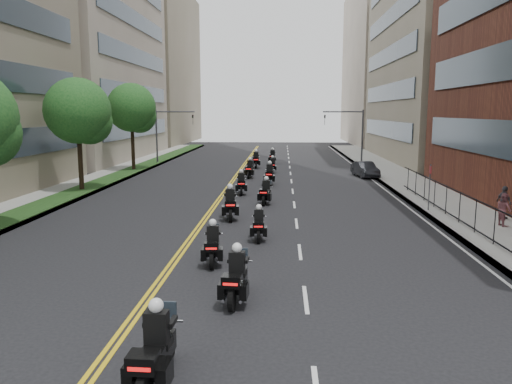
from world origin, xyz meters
TOP-DOWN VIEW (x-y plane):
  - sidewalk_right at (12.00, 25.00)m, footprint 4.00×90.00m
  - sidewalk_left at (-12.00, 25.00)m, footprint 4.00×90.00m
  - grass_strip at (-11.20, 25.00)m, footprint 2.00×90.00m
  - building_right_tan at (21.48, 48.00)m, footprint 15.11×28.00m
  - building_right_far at (21.50, 78.00)m, footprint 15.00×28.00m
  - building_left_mid at (-21.98, 48.00)m, footprint 16.11×28.00m
  - building_left_far at (-22.00, 78.00)m, footprint 16.00×28.00m
  - iron_fence at (11.00, 12.00)m, footprint 0.05×28.00m
  - street_trees at (-11.05, 18.61)m, footprint 4.40×38.40m
  - traffic_signal_right at (9.54, 42.00)m, footprint 4.09×0.20m
  - traffic_signal_left at (-9.54, 42.00)m, footprint 4.09×0.20m
  - motorcycle_0 at (-0.00, 0.17)m, footprint 0.57×2.43m
  - motorcycle_1 at (1.19, 4.73)m, footprint 0.61×2.32m
  - motorcycle_2 at (0.01, 8.31)m, footprint 0.59×2.20m
  - motorcycle_3 at (1.50, 11.84)m, footprint 0.48×2.06m
  - motorcycle_4 at (-0.16, 15.89)m, footprint 0.71×2.45m
  - motorcycle_5 at (1.52, 20.19)m, footprint 0.67×2.22m
  - motorcycle_6 at (-0.24, 23.66)m, footprint 0.61×2.23m
  - motorcycle_7 at (1.53, 28.10)m, footprint 0.55×2.41m
  - motorcycle_8 at (-0.20, 31.81)m, footprint 0.60×2.30m
  - motorcycle_9 at (1.59, 35.45)m, footprint 0.48×2.10m
  - motorcycle_10 at (-0.09, 39.20)m, footprint 0.58×2.46m
  - motorcycle_11 at (1.43, 43.33)m, footprint 0.54×2.27m
  - parked_sedan at (9.40, 32.97)m, footprint 1.99×4.06m
  - pedestrian_b at (12.83, 14.44)m, footprint 0.70×0.83m
  - pedestrian_c at (13.50, 16.01)m, footprint 0.66×1.04m

SIDE VIEW (x-z plane):
  - sidewalk_right at x=12.00m, z-range 0.00..0.15m
  - sidewalk_left at x=-12.00m, z-range 0.00..0.15m
  - grass_strip at x=-11.20m, z-range 0.15..0.19m
  - motorcycle_3 at x=1.50m, z-range -0.16..1.36m
  - motorcycle_9 at x=1.59m, z-range -0.16..1.39m
  - parked_sedan at x=9.40m, z-range 0.00..1.28m
  - motorcycle_2 at x=0.01m, z-range -0.17..1.45m
  - motorcycle_5 at x=1.52m, z-range -0.17..1.47m
  - motorcycle_6 at x=-0.24m, z-range -0.17..1.48m
  - motorcycle_11 at x=1.43m, z-range -0.18..1.50m
  - motorcycle_8 at x=-0.20m, z-range -0.18..1.52m
  - motorcycle_1 at x=1.19m, z-range -0.18..1.53m
  - motorcycle_7 at x=1.53m, z-range -0.19..1.59m
  - motorcycle_0 at x=0.00m, z-range -0.19..1.60m
  - motorcycle_4 at x=-0.16m, z-range -0.19..1.62m
  - motorcycle_10 at x=-0.09m, z-range -0.19..1.62m
  - iron_fence at x=11.00m, z-range 0.15..1.65m
  - pedestrian_b at x=12.83m, z-range 0.15..1.69m
  - pedestrian_c at x=13.50m, z-range 0.15..1.79m
  - traffic_signal_right at x=9.54m, z-range 0.90..6.50m
  - traffic_signal_left at x=-9.54m, z-range 0.90..6.50m
  - street_trees at x=-11.05m, z-range 1.14..9.12m
  - building_right_far at x=21.50m, z-range 0.00..26.00m
  - building_left_far at x=-22.00m, z-range 0.00..26.00m
  - building_right_tan at x=21.48m, z-range 0.00..30.00m
  - building_left_mid at x=-21.98m, z-range 0.00..34.00m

